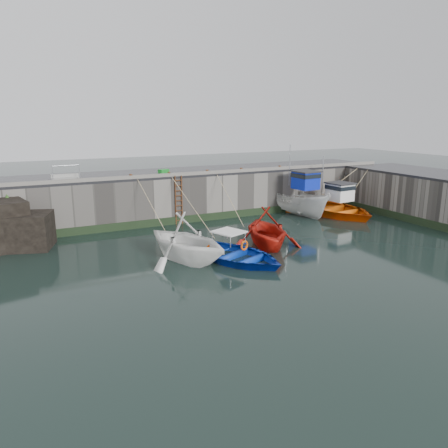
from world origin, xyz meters
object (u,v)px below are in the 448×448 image
boat_far_orange (333,208)px  bollard_a (131,176)px  boat_near_blacktrim (266,246)px  boat_far_white (300,201)px  ladder (179,200)px  fish_crate (164,172)px  boat_near_white (186,260)px  bollard_c (207,172)px  bollard_e (280,167)px  bollard_b (169,174)px  bollard_d (241,170)px  boat_near_blue (236,261)px

boat_far_orange → bollard_a: 14.53m
bollard_a → boat_near_blacktrim: bearing=-52.9°
boat_far_white → ladder: bearing=167.8°
boat_far_white → fish_crate: boat_far_white is taller
boat_near_blacktrim → boat_far_white: (6.34, 5.72, 0.99)m
boat_near_white → boat_far_white: bearing=8.1°
ladder → boat_far_white: 8.90m
boat_far_orange → bollard_c: (-8.82, 2.54, 2.83)m
ladder → bollard_e: bearing=2.4°
bollard_b → ladder: bearing=-33.9°
ladder → bollard_d: bearing=4.0°
ladder → bollard_c: (2.20, 0.34, 1.71)m
fish_crate → bollard_d: fish_crate is taller
ladder → boat_near_blacktrim: size_ratio=0.68×
boat_far_orange → boat_near_blue: bearing=-156.0°
ladder → boat_near_white: size_ratio=0.62×
boat_near_white → boat_far_orange: size_ratio=0.69×
boat_near_blacktrim → fish_crate: fish_crate is taller
ladder → bollard_e: (8.00, 0.34, 1.71)m
ladder → boat_near_blacktrim: ladder is taller
fish_crate → bollard_b: 1.26m
boat_near_blue → boat_near_blacktrim: 3.02m
fish_crate → bollard_b: size_ratio=2.39×
bollard_e → boat_far_orange: bearing=-40.0°
ladder → fish_crate: bearing=105.7°
boat_far_orange → bollard_e: bearing=135.1°
boat_near_blacktrim → boat_far_white: 8.60m
bollard_b → bollard_c: bearing=0.0°
boat_near_blacktrim → bollard_a: bearing=144.2°
boat_near_white → bollard_b: 8.46m
boat_near_white → bollard_d: bearing=26.1°
boat_near_white → fish_crate: 9.62m
boat_far_orange → bollard_a: bearing=164.9°
boat_far_orange → fish_crate: boat_far_orange is taller
boat_near_blue → bollard_c: 9.60m
boat_far_white → bollard_a: 12.12m
bollard_d → boat_far_white: bearing=-20.5°
bollard_a → bollard_e: size_ratio=1.00×
boat_near_blue → boat_far_white: 11.55m
boat_far_white → bollard_d: bearing=154.8°
boat_near_blacktrim → bollard_c: bearing=109.2°
bollard_e → bollard_a: bearing=180.0°
boat_near_white → bollard_b: bearing=55.7°
boat_near_blacktrim → bollard_c: bollard_c is taller
bollard_d → fish_crate: bearing=166.5°
boat_near_white → bollard_c: bollard_c is taller
ladder → bollard_d: bollard_d is taller
boat_far_white → bollard_a: bearing=168.1°
ladder → bollard_a: 3.47m
boat_far_orange → bollard_e: size_ratio=26.74×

